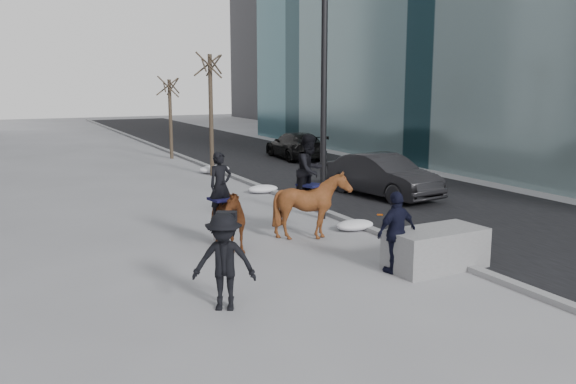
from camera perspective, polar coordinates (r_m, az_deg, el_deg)
name	(u,v)px	position (r m, az deg, el deg)	size (l,w,h in m)	color
ground	(312,269)	(13.34, 2.28, -7.19)	(120.00, 120.00, 0.00)	gray
road	(347,180)	(25.21, 5.54, 1.14)	(8.00, 90.00, 0.01)	black
curb	(258,186)	(23.38, -2.85, 0.59)	(0.25, 90.00, 0.12)	gray
planter	(436,249)	(13.64, 13.66, -5.17)	(2.18, 1.09, 0.87)	gray
car_near	(383,176)	(21.59, 8.86, 1.52)	(1.59, 4.55, 1.50)	black
car_far	(295,145)	(31.91, 0.69, 4.38)	(1.96, 4.82, 1.40)	black
tree_near	(211,109)	(26.19, -7.22, 7.70)	(1.20, 1.20, 5.69)	#332A1E
tree_far	(170,115)	(32.43, -10.95, 7.09)	(1.20, 1.20, 4.55)	#3A2A22
mounted_left	(223,214)	(14.70, -6.12, -2.04)	(1.09, 1.92, 2.36)	#4E220F
mounted_right	(312,197)	(15.62, 2.23, -0.51)	(1.94, 2.03, 2.69)	#49290E
feeder	(397,232)	(13.07, 10.12, -3.72)	(1.08, 0.92, 1.75)	black
camera_crew	(224,261)	(10.86, -6.00, -6.47)	(1.31, 1.12, 1.75)	black
lamppost	(325,46)	(17.65, 3.47, 13.50)	(0.25, 0.80, 9.09)	black
snow_piles	(252,184)	(23.14, -3.41, 0.73)	(1.38, 12.40, 0.35)	silver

